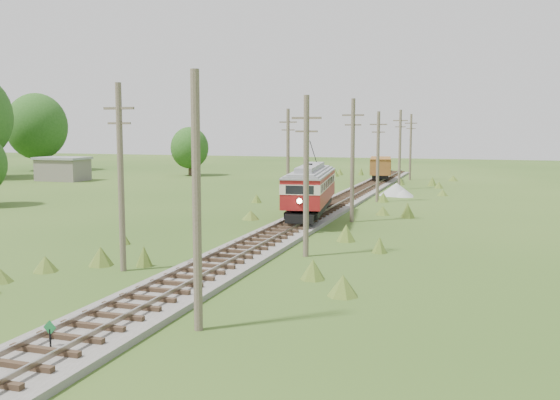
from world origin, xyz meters
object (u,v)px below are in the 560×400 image
(streetcar, at_px, (310,186))
(gondola, at_px, (381,167))
(gravel_pile, at_px, (397,190))
(switch_marker, at_px, (50,334))

(streetcar, height_order, gondola, streetcar)
(streetcar, xyz_separation_m, gravel_pile, (4.11, 18.90, -1.92))
(gravel_pile, bearing_deg, streetcar, -102.27)
(switch_marker, distance_m, gondola, 63.84)
(switch_marker, distance_m, streetcar, 29.68)
(streetcar, height_order, gravel_pile, streetcar)
(gondola, bearing_deg, streetcar, -98.34)
(switch_marker, relative_size, gravel_pile, 0.28)
(switch_marker, bearing_deg, streetcar, 89.61)
(streetcar, relative_size, gravel_pile, 3.11)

